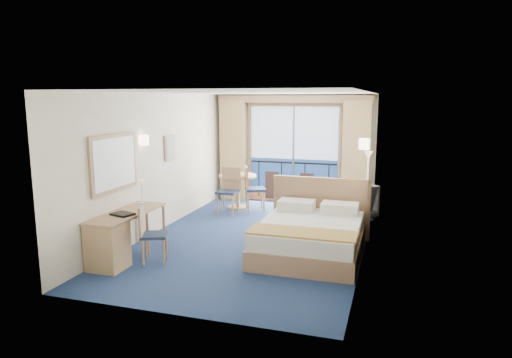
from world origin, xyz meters
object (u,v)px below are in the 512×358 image
Objects in this scene: nightstand at (357,220)px; desk at (112,240)px; armchair at (351,201)px; round_table at (238,183)px; table_chair_a at (251,186)px; table_chair_b at (229,187)px; desk_chair at (149,231)px; floor_lamp at (368,167)px; bed at (311,235)px.

nightstand is 0.32× the size of desk.
nightstand is 0.59× the size of armchair.
nightstand is 0.58× the size of round_table.
table_chair_a is 1.01× the size of table_chair_b.
desk_chair is at bearing -91.77° from round_table.
floor_lamp is 1.63× the size of round_table.
desk_chair is at bearing 148.25° from table_chair_a.
floor_lamp is 1.39× the size of table_chair_b.
round_table reaches higher than desk.
floor_lamp is at bearing 2.89° from round_table.
round_table is at bearing 87.36° from table_chair_b.
desk is 3.79m from table_chair_b.
desk is at bearing -97.89° from round_table.
desk is (-3.28, -3.99, 0.02)m from armchair.
floor_lamp is 3.05m from round_table.
bed reaches higher than table_chair_b.
armchair is 0.60× the size of floor_lamp.
floor_lamp is (0.73, 2.90, 0.78)m from bed.
table_chair_b reaches higher than round_table.
desk is at bearing -152.50° from bed.
bed is 2.67m from desk_chair.
round_table reaches higher than armchair.
desk is at bearing -139.47° from nightstand.
table_chair_a is at bearing 39.91° from table_chair_b.
nightstand is 0.49× the size of table_chair_b.
floor_lamp is at bearing -173.12° from armchair.
table_chair_b is at bearing 165.54° from nightstand.
floor_lamp reaches higher than armchair.
desk is at bearing -97.53° from table_chair_b.
table_chair_b is at bearing 135.55° from bed.
nightstand is 3.18m from round_table.
round_table is (-3.00, -0.15, -0.49)m from floor_lamp.
floor_lamp is at bearing -107.39° from table_chair_a.
round_table is at bearing 129.55° from bed.
bed is at bearing -112.97° from nightstand.
desk_chair is at bearing 34.78° from desk.
table_chair_b is (0.09, 3.42, 0.06)m from desk_chair.
desk_chair is at bearing -138.66° from nightstand.
armchair is at bearing 50.58° from desk.
bed is 1.33× the size of desk.
table_chair_b is at bearing 104.99° from table_chair_a.
table_chair_a reaches higher than table_chair_b.
bed is 3.58m from round_table.
round_table is 0.49m from table_chair_b.
bed is 1.63m from nightstand.
desk_chair is at bearing -90.59° from table_chair_b.
bed is 2.32× the size of desk_chair.
floor_lamp reaches higher than desk_chair.
table_chair_b reaches higher than desk.
bed reaches higher than desk_chair.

